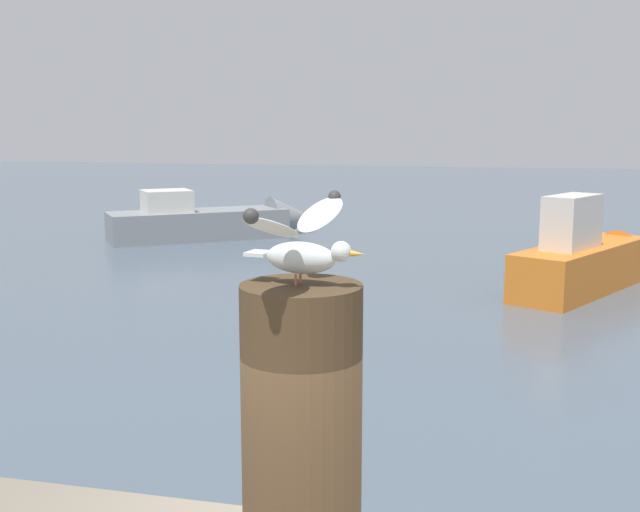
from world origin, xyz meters
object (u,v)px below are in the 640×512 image
Objects in this scene: mooring_post at (302,448)px; boat_grey at (222,221)px; seagull at (302,242)px; boat_orange at (589,259)px.

boat_grey is (-7.48, 18.97, -1.70)m from mooring_post.
mooring_post is 1.60× the size of seagull.
seagull is 0.12× the size of boat_grey.
mooring_post is at bearing -68.49° from boat_grey.
boat_orange is (2.18, 13.90, -1.59)m from mooring_post.
mooring_post is 0.19× the size of boat_grey.
mooring_post reaches higher than boat_orange.
mooring_post is at bearing 171.74° from seagull.
seagull is 0.14× the size of boat_orange.
boat_orange is (2.17, 13.90, -2.26)m from seagull.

